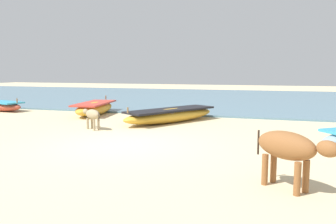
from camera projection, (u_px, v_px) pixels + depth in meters
ground at (122, 145)px, 8.96m from camera, size 80.00×80.00×0.00m
sea_water at (220, 98)px, 24.24m from camera, size 60.00×20.00×0.08m
fishing_boat_0 at (95, 108)px, 15.27m from camera, size 1.69×3.51×0.77m
fishing_boat_3 at (0, 106)px, 16.77m from camera, size 3.20×1.67×0.68m
fishing_boat_4 at (171, 115)px, 13.00m from camera, size 3.16×4.34×0.73m
cow_adult_brown at (289, 148)px, 5.55m from camera, size 1.36×1.12×0.99m
calf_near_dun at (92, 115)px, 11.37m from camera, size 0.99×0.71×0.69m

